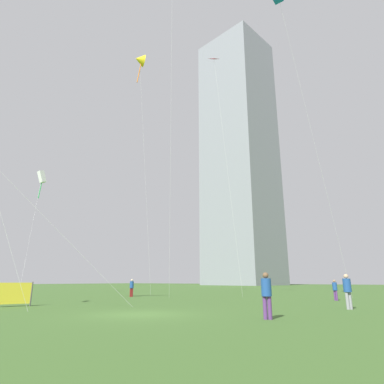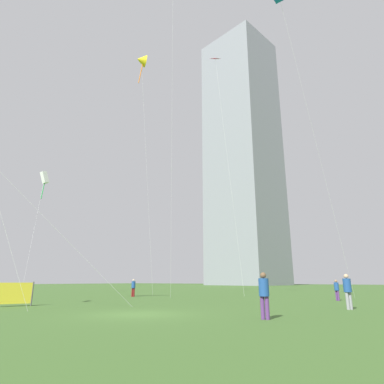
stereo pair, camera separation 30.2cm
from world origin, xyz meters
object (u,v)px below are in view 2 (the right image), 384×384
object	(u,v)px
person_standing_1	(264,292)
person_standing_3	(337,289)
person_standing_0	(348,289)
kite_flying_3	(216,62)
person_standing_2	(133,286)
distant_highrise_0	(243,155)
kite_flying_0	(141,61)
kite_flying_6	(44,178)
event_banner	(10,293)

from	to	relation	value
person_standing_1	person_standing_3	distance (m)	15.27
person_standing_0	kite_flying_3	distance (m)	28.96
kite_flying_3	person_standing_1	bearing A→B (deg)	-53.98
person_standing_2	person_standing_3	size ratio (longest dim) A/B	1.05
kite_flying_3	distant_highrise_0	bearing A→B (deg)	114.15
person_standing_3	kite_flying_0	bearing A→B (deg)	-149.69
person_standing_2	kite_flying_0	size ratio (longest dim) A/B	0.06
kite_flying_0	kite_flying_6	world-z (taller)	kite_flying_0
person_standing_2	kite_flying_3	xyz separation A→B (m)	(7.37, 4.24, 24.96)
kite_flying_3	event_banner	distance (m)	30.95
person_standing_2	kite_flying_6	xyz separation A→B (m)	(-13.72, -2.70, 12.93)
kite_flying_3	kite_flying_6	size ratio (longest dim) A/B	1.81
person_standing_1	distant_highrise_0	xyz separation A→B (m)	(-46.66, 94.82, 47.84)
person_standing_1	event_banner	bearing A→B (deg)	-4.89
person_standing_2	event_banner	size ratio (longest dim) A/B	0.71
person_standing_1	event_banner	world-z (taller)	person_standing_1
person_standing_3	kite_flying_3	xyz separation A→B (m)	(-10.29, -0.41, 25.01)
person_standing_3	kite_flying_6	xyz separation A→B (m)	(-31.38, -7.34, 12.98)
event_banner	distant_highrise_0	bearing A→B (deg)	107.88
kite_flying_0	kite_flying_3	world-z (taller)	kite_flying_0
person_standing_2	distant_highrise_0	bearing A→B (deg)	84.95
person_standing_3	kite_flying_0	size ratio (longest dim) A/B	0.05
person_standing_3	distant_highrise_0	distance (m)	103.74
person_standing_2	distant_highrise_0	world-z (taller)	distant_highrise_0
person_standing_0	person_standing_2	bearing A→B (deg)	-61.57
kite_flying_6	distant_highrise_0	bearing A→B (deg)	99.65
kite_flying_6	event_banner	world-z (taller)	kite_flying_6
kite_flying_6	event_banner	size ratio (longest dim) A/B	6.30
person_standing_3	event_banner	xyz separation A→B (m)	(-14.72, -17.88, -0.15)
person_standing_1	person_standing_3	size ratio (longest dim) A/B	1.16
person_standing_0	kite_flying_0	bearing A→B (deg)	-64.09
person_standing_1	distant_highrise_0	world-z (taller)	distant_highrise_0
person_standing_3	kite_flying_3	size ratio (longest dim) A/B	0.06
person_standing_3	kite_flying_6	distance (m)	34.74
person_standing_2	distant_highrise_0	distance (m)	101.00
kite_flying_0	event_banner	bearing A→B (deg)	-72.24
person_standing_1	person_standing_3	bearing A→B (deg)	-102.75
kite_flying_3	kite_flying_6	bearing A→B (deg)	-161.80
kite_flying_6	kite_flying_3	bearing A→B (deg)	18.20
distant_highrise_0	kite_flying_6	bearing A→B (deg)	-70.54
kite_flying_0	person_standing_0	bearing A→B (deg)	-12.74
person_standing_3	person_standing_0	bearing A→B (deg)	-53.57
distant_highrise_0	event_banner	size ratio (longest dim) A/B	41.53
person_standing_0	event_banner	size ratio (longest dim) A/B	0.79
kite_flying_0	distant_highrise_0	xyz separation A→B (m)	(-26.77, 82.90, 20.65)
kite_flying_6	kite_flying_0	bearing A→B (deg)	18.44
person_standing_0	kite_flying_3	world-z (taller)	kite_flying_3
person_standing_1	person_standing_3	world-z (taller)	person_standing_1
kite_flying_0	kite_flying_6	distance (m)	19.13
person_standing_0	person_standing_3	size ratio (longest dim) A/B	1.18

